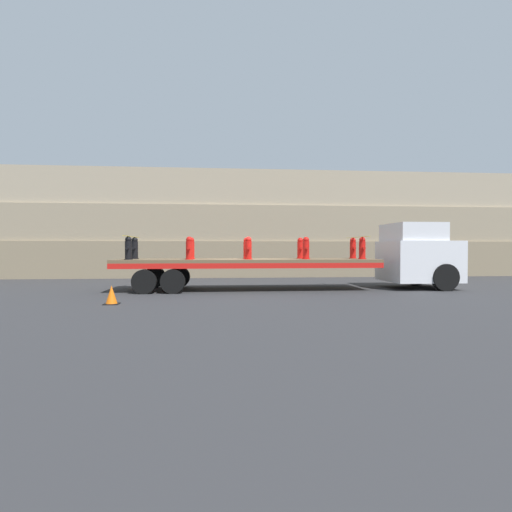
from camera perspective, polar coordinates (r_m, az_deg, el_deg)
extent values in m
plane|color=#2D2D30|center=(16.32, -1.23, -4.82)|extent=(120.00, 120.00, 0.00)
cube|color=#84755B|center=(24.20, -2.52, -0.41)|extent=(60.00, 3.00, 2.09)
cube|color=gray|center=(24.38, -2.54, 4.51)|extent=(60.00, 3.00, 2.09)
cube|color=tan|center=(24.75, -2.56, 9.33)|extent=(60.00, 3.00, 2.09)
cube|color=silver|center=(18.23, 22.16, -0.68)|extent=(2.76, 2.56, 1.69)
cube|color=silver|center=(18.11, 21.41, 3.16)|extent=(1.93, 2.36, 0.74)
cube|color=black|center=(18.59, 24.25, 0.38)|extent=(1.11, 2.25, 0.95)
cylinder|color=black|center=(17.43, 25.39, -2.77)|extent=(1.07, 0.28, 1.07)
cylinder|color=black|center=(19.56, 21.77, -2.33)|extent=(1.07, 0.28, 1.07)
cube|color=brown|center=(16.24, -1.24, -0.64)|extent=(10.41, 2.58, 0.12)
cube|color=red|center=(15.00, -0.91, -1.41)|extent=(10.41, 0.08, 0.20)
cube|color=red|center=(17.49, -1.51, -1.05)|extent=(10.41, 0.08, 0.20)
cylinder|color=black|center=(15.16, -11.80, -3.58)|extent=(0.90, 0.30, 0.90)
cylinder|color=black|center=(17.51, -10.90, -2.95)|extent=(0.90, 0.30, 0.90)
cylinder|color=black|center=(15.32, -15.68, -3.55)|extent=(0.90, 0.30, 0.90)
cylinder|color=black|center=(17.65, -14.27, -2.93)|extent=(0.90, 0.30, 0.90)
cylinder|color=black|center=(16.02, -17.76, -0.45)|extent=(0.32, 0.32, 0.03)
cylinder|color=black|center=(16.01, -17.76, 0.78)|extent=(0.26, 0.26, 0.72)
sphere|color=black|center=(16.02, -17.77, 2.26)|extent=(0.25, 0.25, 0.25)
cylinder|color=black|center=(15.83, -17.92, 1.09)|extent=(0.12, 0.13, 0.12)
cylinder|color=black|center=(16.20, -17.62, 1.09)|extent=(0.12, 0.13, 0.12)
cylinder|color=black|center=(17.13, -16.93, -0.34)|extent=(0.32, 0.32, 0.03)
cylinder|color=black|center=(17.12, -16.93, 0.80)|extent=(0.26, 0.26, 0.72)
sphere|color=black|center=(17.13, -16.94, 2.18)|extent=(0.25, 0.25, 0.25)
cylinder|color=black|center=(16.93, -17.07, 1.09)|extent=(0.12, 0.13, 0.12)
cylinder|color=black|center=(17.31, -16.81, 1.09)|extent=(0.12, 0.13, 0.12)
cylinder|color=red|center=(15.68, -9.52, -0.44)|extent=(0.32, 0.32, 0.03)
cylinder|color=red|center=(15.67, -9.52, 0.81)|extent=(0.26, 0.26, 0.72)
sphere|color=red|center=(15.68, -9.53, 2.32)|extent=(0.25, 0.25, 0.25)
cylinder|color=red|center=(15.48, -9.58, 1.13)|extent=(0.12, 0.13, 0.12)
cylinder|color=red|center=(15.86, -9.47, 1.12)|extent=(0.12, 0.13, 0.12)
cylinder|color=red|center=(16.81, -9.22, -0.34)|extent=(0.32, 0.32, 0.03)
cylinder|color=red|center=(16.80, -9.23, 0.83)|extent=(0.26, 0.26, 0.72)
sphere|color=red|center=(16.81, -9.23, 2.24)|extent=(0.25, 0.25, 0.25)
cylinder|color=red|center=(16.61, -9.27, 1.12)|extent=(0.12, 0.13, 0.12)
cylinder|color=red|center=(16.99, -9.18, 1.12)|extent=(0.12, 0.13, 0.12)
cylinder|color=red|center=(15.67, -1.10, -0.43)|extent=(0.32, 0.32, 0.03)
cylinder|color=red|center=(15.67, -1.10, 0.83)|extent=(0.26, 0.26, 0.72)
sphere|color=red|center=(15.67, -1.10, 2.34)|extent=(0.25, 0.25, 0.25)
cylinder|color=red|center=(15.47, -1.05, 1.14)|extent=(0.12, 0.13, 0.12)
cylinder|color=red|center=(15.86, -1.14, 1.14)|extent=(0.12, 0.13, 0.12)
cylinder|color=red|center=(16.80, -1.37, -0.32)|extent=(0.32, 0.32, 0.03)
cylinder|color=red|center=(16.80, -1.37, 0.84)|extent=(0.26, 0.26, 0.72)
sphere|color=red|center=(16.80, -1.37, 2.25)|extent=(0.25, 0.25, 0.25)
cylinder|color=red|center=(16.61, -1.32, 1.14)|extent=(0.12, 0.13, 0.12)
cylinder|color=red|center=(16.99, -1.41, 1.14)|extent=(0.12, 0.13, 0.12)
cylinder|color=red|center=(16.00, 7.16, -0.40)|extent=(0.32, 0.32, 0.03)
cylinder|color=red|center=(15.99, 7.16, 0.82)|extent=(0.26, 0.26, 0.72)
sphere|color=red|center=(16.00, 7.16, 2.30)|extent=(0.25, 0.25, 0.25)
cylinder|color=red|center=(15.81, 7.31, 1.13)|extent=(0.12, 0.13, 0.12)
cylinder|color=red|center=(16.18, 7.02, 1.13)|extent=(0.12, 0.13, 0.12)
cylinder|color=red|center=(17.11, 6.35, -0.30)|extent=(0.32, 0.32, 0.03)
cylinder|color=red|center=(17.10, 6.35, 0.84)|extent=(0.26, 0.26, 0.72)
sphere|color=red|center=(17.11, 6.35, 2.23)|extent=(0.25, 0.25, 0.25)
cylinder|color=red|center=(16.91, 6.48, 1.13)|extent=(0.12, 0.13, 0.12)
cylinder|color=red|center=(17.29, 6.23, 1.13)|extent=(0.12, 0.13, 0.12)
cylinder|color=red|center=(16.64, 14.93, -0.37)|extent=(0.32, 0.32, 0.03)
cylinder|color=red|center=(16.64, 14.93, 0.81)|extent=(0.26, 0.26, 0.72)
sphere|color=red|center=(16.64, 14.94, 2.23)|extent=(0.25, 0.25, 0.25)
cylinder|color=red|center=(16.46, 15.16, 1.10)|extent=(0.12, 0.13, 0.12)
cylinder|color=red|center=(16.82, 14.71, 1.10)|extent=(0.12, 0.13, 0.12)
cylinder|color=red|center=(17.71, 13.67, -0.28)|extent=(0.32, 0.32, 0.03)
cylinder|color=red|center=(17.71, 13.67, 0.83)|extent=(0.26, 0.26, 0.72)
sphere|color=red|center=(17.71, 13.68, 2.16)|extent=(0.25, 0.25, 0.25)
cylinder|color=red|center=(17.52, 13.88, 1.10)|extent=(0.12, 0.13, 0.12)
cylinder|color=red|center=(17.89, 13.48, 1.11)|extent=(0.12, 0.13, 0.12)
cube|color=yellow|center=(16.57, -17.35, 2.66)|extent=(0.05, 2.78, 0.01)
cube|color=yellow|center=(17.18, 14.29, 2.62)|extent=(0.05, 2.78, 0.01)
cube|color=black|center=(12.83, -19.93, -6.44)|extent=(0.44, 0.44, 0.03)
cone|color=orange|center=(12.80, -19.94, -5.19)|extent=(0.34, 0.34, 0.54)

